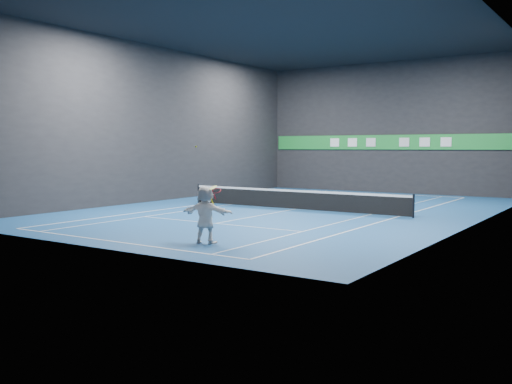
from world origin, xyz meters
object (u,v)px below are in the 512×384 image
Objects in this scene: player at (206,215)px; tennis_net at (293,199)px; tennis_ball at (196,147)px; tennis_racket at (216,192)px.

player is 0.15× the size of tennis_net.
player is 2.26m from tennis_ball.
tennis_racket is at bearing -73.26° from tennis_net.
tennis_ball is 1.68m from tennis_racket.
tennis_net is at bearing 106.74° from tennis_racket.
tennis_net is at bearing 102.57° from tennis_ball.
tennis_racket is at bearing 172.80° from player.
tennis_racket reaches higher than player.
tennis_net is 10.91m from tennis_racket.
tennis_ball is 10.96m from tennis_net.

